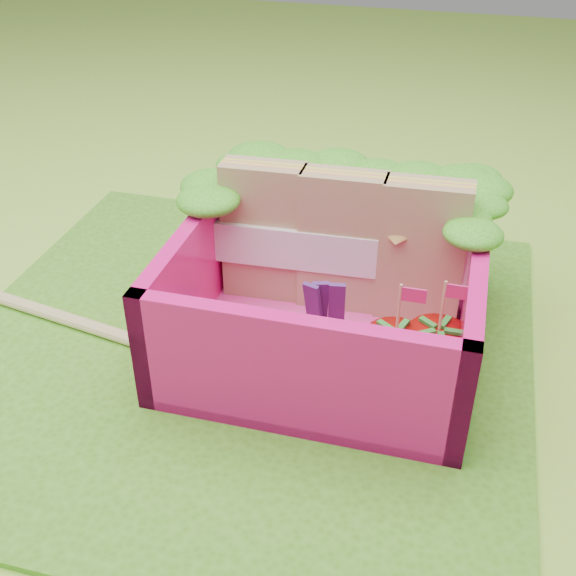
# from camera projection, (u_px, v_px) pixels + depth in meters

# --- Properties ---
(ground) EXTENTS (14.00, 14.00, 0.00)m
(ground) POSITION_uv_depth(u_px,v_px,m) (240.00, 349.00, 3.33)
(ground) COLOR #AAD83C
(ground) RESTS_ON ground
(placemat) EXTENTS (2.60, 2.60, 0.03)m
(placemat) POSITION_uv_depth(u_px,v_px,m) (240.00, 346.00, 3.32)
(placemat) COLOR #4F9321
(placemat) RESTS_ON ground
(bento_floor) EXTENTS (1.30, 1.30, 0.05)m
(bento_floor) POSITION_uv_depth(u_px,v_px,m) (328.00, 334.00, 3.33)
(bento_floor) COLOR #FF41AA
(bento_floor) RESTS_ON placemat
(bento_box) EXTENTS (1.30, 1.30, 0.55)m
(bento_box) POSITION_uv_depth(u_px,v_px,m) (330.00, 289.00, 3.19)
(bento_box) COLOR #F71480
(bento_box) RESTS_ON placemat
(lettuce_ruffle) EXTENTS (1.43, 0.83, 0.11)m
(lettuce_ruffle) POSITION_uv_depth(u_px,v_px,m) (353.00, 177.00, 3.38)
(lettuce_ruffle) COLOR #228117
(lettuce_ruffle) RESTS_ON bento_box
(sandwich_stack) EXTENTS (1.23, 0.22, 0.68)m
(sandwich_stack) POSITION_uv_depth(u_px,v_px,m) (342.00, 242.00, 3.32)
(sandwich_stack) COLOR tan
(sandwich_stack) RESTS_ON bento_floor
(broccoli) EXTENTS (0.31, 0.31, 0.25)m
(broccoli) POSITION_uv_depth(u_px,v_px,m) (197.00, 321.00, 3.08)
(broccoli) COLOR #70A24E
(broccoli) RESTS_ON bento_floor
(carrot_sticks) EXTENTS (0.18, 0.13, 0.28)m
(carrot_sticks) POSITION_uv_depth(u_px,v_px,m) (251.00, 341.00, 3.03)
(carrot_sticks) COLOR orange
(carrot_sticks) RESTS_ON bento_floor
(purple_wedges) EXTENTS (0.16, 0.07, 0.38)m
(purple_wedges) POSITION_uv_depth(u_px,v_px,m) (323.00, 316.00, 3.08)
(purple_wedges) COLOR #471B60
(purple_wedges) RESTS_ON bento_floor
(strawberry_left) EXTENTS (0.25, 0.25, 0.49)m
(strawberry_left) POSITION_uv_depth(u_px,v_px,m) (394.00, 358.00, 2.94)
(strawberry_left) COLOR #B80B0E
(strawberry_left) RESTS_ON bento_floor
(strawberry_right) EXTENTS (0.25, 0.25, 0.49)m
(strawberry_right) POSITION_uv_depth(u_px,v_px,m) (436.00, 355.00, 2.95)
(strawberry_right) COLOR #B80B0E
(strawberry_right) RESTS_ON bento_floor
(snap_peas) EXTENTS (0.57, 0.58, 0.05)m
(snap_peas) POSITION_uv_depth(u_px,v_px,m) (396.00, 369.00, 3.04)
(snap_peas) COLOR #59BB3A
(snap_peas) RESTS_ON bento_floor
(chopsticks) EXTENTS (2.06, 0.43, 0.05)m
(chopsticks) POSITION_uv_depth(u_px,v_px,m) (38.00, 310.00, 3.49)
(chopsticks) COLOR tan
(chopsticks) RESTS_ON placemat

